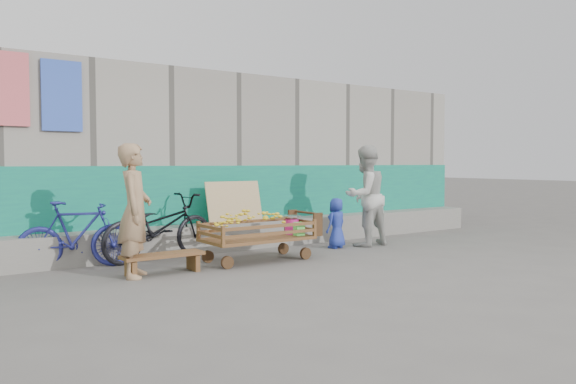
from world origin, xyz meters
TOP-DOWN VIEW (x-y plane):
  - ground at (0.00, 0.00)m, footprint 80.00×80.00m
  - building_wall at (-0.00, 4.05)m, footprint 12.00×3.50m
  - banana_cart at (0.04, 1.14)m, footprint 1.75×0.80m
  - bench at (-1.44, 1.03)m, footprint 1.07×0.32m
  - vendor_man at (-1.81, 1.04)m, footprint 0.65×0.74m
  - woman at (2.42, 1.35)m, footprint 0.88×0.70m
  - child at (1.84, 1.44)m, footprint 0.47×0.36m
  - bicycle_dark at (-1.08, 2.05)m, footprint 1.96×1.00m
  - bicycle_blue at (-2.26, 2.05)m, footprint 1.61×0.80m

SIDE VIEW (x-z plane):
  - ground at x=0.00m, z-range 0.00..0.00m
  - bench at x=-1.44m, z-range 0.06..0.33m
  - child at x=1.84m, z-range 0.00..0.85m
  - bicycle_blue at x=-2.26m, z-range 0.00..0.93m
  - bicycle_dark at x=-1.08m, z-range 0.00..0.98m
  - banana_cart at x=0.04m, z-range 0.13..0.88m
  - vendor_man at x=-1.81m, z-range 0.00..1.69m
  - woman at x=2.42m, z-range 0.00..1.75m
  - building_wall at x=0.00m, z-range -0.03..2.97m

